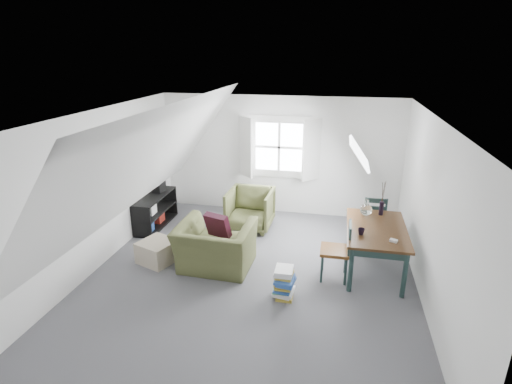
% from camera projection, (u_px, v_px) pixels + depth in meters
% --- Properties ---
extents(floor, '(5.50, 5.50, 0.00)m').
position_uv_depth(floor, '(251.00, 276.00, 6.27)').
color(floor, '#515157').
rests_on(floor, ground).
extents(ceiling, '(5.50, 5.50, 0.00)m').
position_uv_depth(ceiling, '(250.00, 116.00, 5.43)').
color(ceiling, white).
rests_on(ceiling, wall_back).
extents(wall_back, '(5.00, 0.00, 5.00)m').
position_uv_depth(wall_back, '(279.00, 156.00, 8.39)').
color(wall_back, white).
rests_on(wall_back, ground).
extents(wall_front, '(5.00, 0.00, 5.00)m').
position_uv_depth(wall_front, '(178.00, 318.00, 3.32)').
color(wall_front, white).
rests_on(wall_front, ground).
extents(wall_left, '(0.00, 5.50, 5.50)m').
position_uv_depth(wall_left, '(97.00, 190.00, 6.34)').
color(wall_left, white).
rests_on(wall_left, ground).
extents(wall_right, '(0.00, 5.50, 5.50)m').
position_uv_depth(wall_right, '(432.00, 216.00, 5.37)').
color(wall_right, white).
rests_on(wall_right, ground).
extents(slope_left, '(3.19, 5.50, 4.48)m').
position_uv_depth(slope_left, '(150.00, 162.00, 5.98)').
color(slope_left, white).
rests_on(slope_left, wall_left).
extents(slope_right, '(3.19, 5.50, 4.48)m').
position_uv_depth(slope_right, '(363.00, 174.00, 5.38)').
color(slope_right, white).
rests_on(slope_right, wall_right).
extents(dormer_window, '(1.71, 0.35, 1.30)m').
position_uv_depth(dormer_window, '(279.00, 148.00, 8.25)').
color(dormer_window, white).
rests_on(dormer_window, wall_back).
extents(skylight, '(0.35, 0.75, 0.47)m').
position_uv_depth(skylight, '(359.00, 153.00, 6.58)').
color(skylight, white).
rests_on(skylight, slope_right).
extents(armchair_near, '(1.21, 1.06, 0.76)m').
position_uv_depth(armchair_near, '(216.00, 267.00, 6.53)').
color(armchair_near, '#494E29').
rests_on(armchair_near, floor).
extents(armchair_far, '(0.88, 0.90, 0.80)m').
position_uv_depth(armchair_far, '(250.00, 227.00, 8.00)').
color(armchair_far, '#494E29').
rests_on(armchair_far, floor).
extents(throw_pillow, '(0.46, 0.35, 0.42)m').
position_uv_depth(throw_pillow, '(218.00, 225.00, 6.44)').
color(throw_pillow, '#390F1F').
rests_on(throw_pillow, armchair_near).
extents(ottoman, '(0.70, 0.70, 0.36)m').
position_uv_depth(ottoman, '(158.00, 251.00, 6.66)').
color(ottoman, tan).
rests_on(ottoman, floor).
extents(dining_table, '(0.91, 1.51, 0.75)m').
position_uv_depth(dining_table, '(376.00, 233.00, 6.22)').
color(dining_table, '#362112').
rests_on(dining_table, floor).
extents(demijohn, '(0.20, 0.20, 0.28)m').
position_uv_depth(demijohn, '(366.00, 209.00, 6.59)').
color(demijohn, silver).
rests_on(demijohn, dining_table).
extents(vase_twigs, '(0.07, 0.08, 0.58)m').
position_uv_depth(vase_twigs, '(381.00, 207.00, 6.63)').
color(vase_twigs, black).
rests_on(vase_twigs, dining_table).
extents(cup, '(0.12, 0.12, 0.10)m').
position_uv_depth(cup, '(361.00, 234.00, 5.96)').
color(cup, black).
rests_on(cup, dining_table).
extents(paper_box, '(0.12, 0.10, 0.04)m').
position_uv_depth(paper_box, '(394.00, 241.00, 5.73)').
color(paper_box, white).
rests_on(paper_box, dining_table).
extents(dining_chair_far, '(0.44, 0.44, 0.93)m').
position_uv_depth(dining_chair_far, '(374.00, 218.00, 7.22)').
color(dining_chair_far, '#5C3414').
rests_on(dining_chair_far, floor).
extents(dining_chair_near, '(0.44, 0.44, 0.93)m').
position_uv_depth(dining_chair_near, '(337.00, 250.00, 6.07)').
color(dining_chair_near, '#5C3414').
rests_on(dining_chair_near, floor).
extents(media_shelf, '(0.41, 1.24, 0.64)m').
position_uv_depth(media_shelf, '(154.00, 213.00, 7.97)').
color(media_shelf, black).
rests_on(media_shelf, floor).
extents(electronics_box, '(0.21, 0.28, 0.21)m').
position_uv_depth(electronics_box, '(159.00, 187.00, 8.09)').
color(electronics_box, black).
rests_on(electronics_box, media_shelf).
extents(magazine_stack, '(0.33, 0.39, 0.44)m').
position_uv_depth(magazine_stack, '(284.00, 283.00, 5.69)').
color(magazine_stack, '#B29933').
rests_on(magazine_stack, floor).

